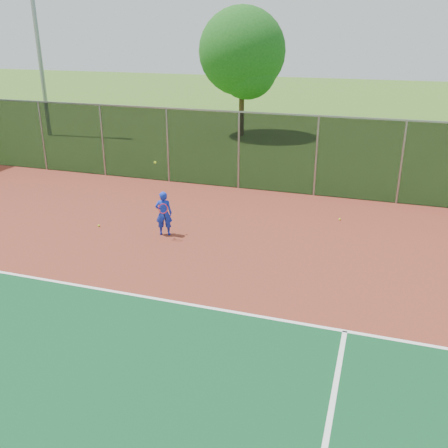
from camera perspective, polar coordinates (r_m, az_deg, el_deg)
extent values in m
plane|color=#38631C|center=(8.98, -1.91, -20.24)|extent=(120.00, 120.00, 0.00)
cube|color=maroon|center=(10.47, 1.90, -13.24)|extent=(30.00, 20.00, 0.02)
cube|color=white|center=(11.03, 13.65, -11.81)|extent=(22.00, 0.10, 0.00)
cube|color=black|center=(18.96, 10.50, 7.58)|extent=(30.00, 0.04, 3.00)
cube|color=gray|center=(18.66, 10.81, 12.05)|extent=(30.00, 0.06, 0.06)
imported|color=#142DC0|center=(15.28, -6.90, 1.22)|extent=(0.59, 0.47, 1.39)
cylinder|color=black|center=(15.01, -6.77, 0.80)|extent=(0.03, 0.15, 0.27)
torus|color=#A51414|center=(14.82, -6.98, 1.75)|extent=(0.30, 0.13, 0.29)
sphere|color=#C2E11A|center=(15.01, -7.88, 6.99)|extent=(0.07, 0.07, 0.07)
sphere|color=#C2E11A|center=(16.98, 13.09, 0.54)|extent=(0.07, 0.07, 0.07)
sphere|color=#C2E11A|center=(16.50, -14.12, -0.18)|extent=(0.07, 0.07, 0.07)
cylinder|color=gray|center=(31.39, -20.61, 19.76)|extent=(0.24, 0.24, 11.40)
cylinder|color=#3A2515|center=(29.91, 2.01, 12.68)|extent=(0.30, 0.30, 2.75)
sphere|color=#144E15|center=(29.58, 2.10, 19.12)|extent=(4.89, 4.89, 4.89)
sphere|color=#144E15|center=(29.24, 2.69, 17.28)|extent=(3.36, 3.36, 3.36)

